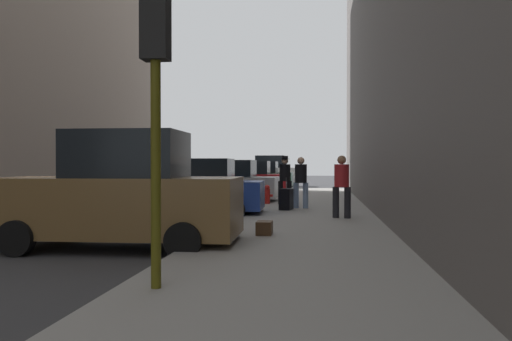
{
  "coord_description": "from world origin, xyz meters",
  "views": [
    {
      "loc": [
        6.44,
        -11.03,
        1.62
      ],
      "look_at": [
        4.05,
        7.29,
        1.39
      ],
      "focal_mm": 35.0,
      "sensor_mm": 36.0,
      "label": 1
    }
  ],
  "objects_px": {
    "pedestrian_in_red_jacket": "(342,183)",
    "pedestrian_in_jeans": "(301,180)",
    "traffic_light": "(156,68)",
    "fire_hydrant": "(267,194)",
    "pedestrian_with_fedora": "(285,177)",
    "parked_blue_sedan": "(196,190)",
    "parked_bronze_suv": "(120,195)",
    "duffel_bag": "(264,228)",
    "parked_white_van": "(269,172)",
    "parked_dark_green_sedan": "(259,177)",
    "parked_silver_sedan": "(227,183)",
    "rolling_suitcase": "(286,199)",
    "parked_red_hatchback": "(248,179)"
  },
  "relations": [
    {
      "from": "pedestrian_in_jeans",
      "to": "rolling_suitcase",
      "type": "relative_size",
      "value": 1.64
    },
    {
      "from": "parked_bronze_suv",
      "to": "pedestrian_in_jeans",
      "type": "distance_m",
      "value": 8.29
    },
    {
      "from": "parked_bronze_suv",
      "to": "parked_silver_sedan",
      "type": "bearing_deg",
      "value": 90.0
    },
    {
      "from": "parked_blue_sedan",
      "to": "parked_bronze_suv",
      "type": "bearing_deg",
      "value": -90.0
    },
    {
      "from": "parked_dark_green_sedan",
      "to": "rolling_suitcase",
      "type": "relative_size",
      "value": 4.07
    },
    {
      "from": "pedestrian_with_fedora",
      "to": "pedestrian_in_red_jacket",
      "type": "bearing_deg",
      "value": -67.24
    },
    {
      "from": "parked_silver_sedan",
      "to": "fire_hydrant",
      "type": "bearing_deg",
      "value": -39.53
    },
    {
      "from": "fire_hydrant",
      "to": "parked_bronze_suv",
      "type": "bearing_deg",
      "value": -100.88
    },
    {
      "from": "parked_blue_sedan",
      "to": "duffel_bag",
      "type": "xyz_separation_m",
      "value": [
        2.62,
        -4.5,
        -0.56
      ]
    },
    {
      "from": "parked_white_van",
      "to": "duffel_bag",
      "type": "relative_size",
      "value": 10.57
    },
    {
      "from": "parked_silver_sedan",
      "to": "pedestrian_in_jeans",
      "type": "relative_size",
      "value": 2.48
    },
    {
      "from": "fire_hydrant",
      "to": "duffel_bag",
      "type": "height_order",
      "value": "fire_hydrant"
    },
    {
      "from": "duffel_bag",
      "to": "parked_white_van",
      "type": "bearing_deg",
      "value": 95.79
    },
    {
      "from": "parked_red_hatchback",
      "to": "fire_hydrant",
      "type": "bearing_deg",
      "value": -76.15
    },
    {
      "from": "parked_dark_green_sedan",
      "to": "fire_hydrant",
      "type": "height_order",
      "value": "parked_dark_green_sedan"
    },
    {
      "from": "parked_blue_sedan",
      "to": "parked_dark_green_sedan",
      "type": "bearing_deg",
      "value": 90.0
    },
    {
      "from": "parked_white_van",
      "to": "pedestrian_in_jeans",
      "type": "bearing_deg",
      "value": -80.87
    },
    {
      "from": "parked_blue_sedan",
      "to": "rolling_suitcase",
      "type": "height_order",
      "value": "parked_blue_sedan"
    },
    {
      "from": "fire_hydrant",
      "to": "pedestrian_with_fedora",
      "type": "relative_size",
      "value": 0.4
    },
    {
      "from": "pedestrian_in_red_jacket",
      "to": "pedestrian_in_jeans",
      "type": "bearing_deg",
      "value": 112.65
    },
    {
      "from": "fire_hydrant",
      "to": "duffel_bag",
      "type": "distance_m",
      "value": 8.19
    },
    {
      "from": "fire_hydrant",
      "to": "pedestrian_with_fedora",
      "type": "distance_m",
      "value": 0.95
    },
    {
      "from": "parked_red_hatchback",
      "to": "pedestrian_in_jeans",
      "type": "relative_size",
      "value": 2.46
    },
    {
      "from": "parked_dark_green_sedan",
      "to": "pedestrian_in_red_jacket",
      "type": "xyz_separation_m",
      "value": [
        4.36,
        -16.77,
        0.26
      ]
    },
    {
      "from": "pedestrian_in_red_jacket",
      "to": "duffel_bag",
      "type": "relative_size",
      "value": 3.89
    },
    {
      "from": "traffic_light",
      "to": "pedestrian_in_jeans",
      "type": "relative_size",
      "value": 2.11
    },
    {
      "from": "parked_red_hatchback",
      "to": "pedestrian_in_jeans",
      "type": "distance_m",
      "value": 9.55
    },
    {
      "from": "fire_hydrant",
      "to": "traffic_light",
      "type": "xyz_separation_m",
      "value": [
        0.05,
        -12.76,
        2.26
      ]
    },
    {
      "from": "traffic_light",
      "to": "pedestrian_in_jeans",
      "type": "bearing_deg",
      "value": 83.44
    },
    {
      "from": "parked_white_van",
      "to": "pedestrian_with_fedora",
      "type": "height_order",
      "value": "parked_white_van"
    },
    {
      "from": "pedestrian_in_red_jacket",
      "to": "fire_hydrant",
      "type": "bearing_deg",
      "value": 118.7
    },
    {
      "from": "parked_bronze_suv",
      "to": "parked_silver_sedan",
      "type": "distance_m",
      "value": 10.88
    },
    {
      "from": "parked_blue_sedan",
      "to": "parked_red_hatchback",
      "type": "distance_m",
      "value": 10.96
    },
    {
      "from": "traffic_light",
      "to": "fire_hydrant",
      "type": "bearing_deg",
      "value": 90.22
    },
    {
      "from": "parked_bronze_suv",
      "to": "pedestrian_in_red_jacket",
      "type": "xyz_separation_m",
      "value": [
        4.36,
        4.72,
        0.07
      ]
    },
    {
      "from": "parked_dark_green_sedan",
      "to": "duffel_bag",
      "type": "distance_m",
      "value": 20.43
    },
    {
      "from": "duffel_bag",
      "to": "parked_red_hatchback",
      "type": "bearing_deg",
      "value": 99.63
    },
    {
      "from": "parked_red_hatchback",
      "to": "pedestrian_in_red_jacket",
      "type": "distance_m",
      "value": 12.75
    },
    {
      "from": "parked_white_van",
      "to": "pedestrian_in_red_jacket",
      "type": "xyz_separation_m",
      "value": [
        4.36,
        -22.39,
        0.07
      ]
    },
    {
      "from": "parked_dark_green_sedan",
      "to": "fire_hydrant",
      "type": "bearing_deg",
      "value": -81.52
    },
    {
      "from": "parked_dark_green_sedan",
      "to": "parked_silver_sedan",
      "type": "bearing_deg",
      "value": -90.0
    },
    {
      "from": "parked_bronze_suv",
      "to": "parked_red_hatchback",
      "type": "bearing_deg",
      "value": 90.0
    },
    {
      "from": "parked_dark_green_sedan",
      "to": "pedestrian_in_red_jacket",
      "type": "height_order",
      "value": "pedestrian_in_red_jacket"
    },
    {
      "from": "rolling_suitcase",
      "to": "pedestrian_with_fedora",
      "type": "bearing_deg",
      "value": 95.16
    },
    {
      "from": "parked_bronze_suv",
      "to": "pedestrian_in_jeans",
      "type": "relative_size",
      "value": 2.72
    },
    {
      "from": "pedestrian_with_fedora",
      "to": "parked_bronze_suv",
      "type": "bearing_deg",
      "value": -105.1
    },
    {
      "from": "parked_white_van",
      "to": "pedestrian_in_jeans",
      "type": "distance_m",
      "value": 19.69
    },
    {
      "from": "pedestrian_in_red_jacket",
      "to": "rolling_suitcase",
      "type": "relative_size",
      "value": 1.64
    },
    {
      "from": "traffic_light",
      "to": "pedestrian_in_red_jacket",
      "type": "height_order",
      "value": "traffic_light"
    },
    {
      "from": "parked_bronze_suv",
      "to": "parked_red_hatchback",
      "type": "height_order",
      "value": "parked_bronze_suv"
    }
  ]
}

